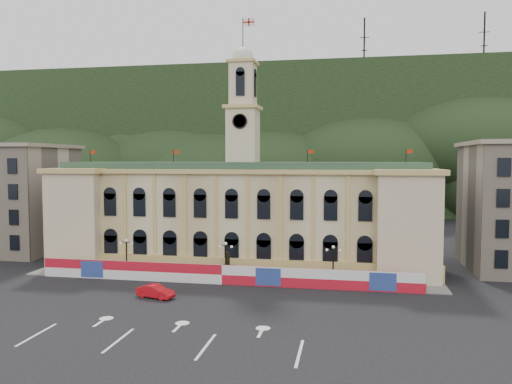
# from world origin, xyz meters

# --- Properties ---
(ground) EXTENTS (260.00, 260.00, 0.00)m
(ground) POSITION_xyz_m (0.00, 0.00, 0.00)
(ground) COLOR black
(ground) RESTS_ON ground
(lane_markings) EXTENTS (26.00, 10.00, 0.02)m
(lane_markings) POSITION_xyz_m (0.00, -5.00, 0.00)
(lane_markings) COLOR white
(lane_markings) RESTS_ON ground
(hill_ridge) EXTENTS (230.00, 80.00, 64.00)m
(hill_ridge) POSITION_xyz_m (0.03, 121.99, 19.48)
(hill_ridge) COLOR black
(hill_ridge) RESTS_ON ground
(city_hall) EXTENTS (56.20, 17.60, 37.10)m
(city_hall) POSITION_xyz_m (0.00, 27.63, 7.85)
(city_hall) COLOR beige
(city_hall) RESTS_ON ground
(side_building_left) EXTENTS (21.00, 17.00, 18.60)m
(side_building_left) POSITION_xyz_m (-43.00, 30.93, 9.33)
(side_building_left) COLOR #C3AF96
(side_building_left) RESTS_ON ground
(hoarding_fence) EXTENTS (50.00, 0.44, 2.50)m
(hoarding_fence) POSITION_xyz_m (0.06, 15.07, 1.25)
(hoarding_fence) COLOR red
(hoarding_fence) RESTS_ON ground
(pavement) EXTENTS (56.00, 5.50, 0.16)m
(pavement) POSITION_xyz_m (0.00, 17.75, 0.08)
(pavement) COLOR slate
(pavement) RESTS_ON ground
(statue) EXTENTS (1.40, 1.40, 3.72)m
(statue) POSITION_xyz_m (0.00, 18.00, 1.19)
(statue) COLOR #595651
(statue) RESTS_ON ground
(lamp_left) EXTENTS (1.96, 0.44, 5.15)m
(lamp_left) POSITION_xyz_m (-14.00, 17.00, 3.07)
(lamp_left) COLOR black
(lamp_left) RESTS_ON ground
(lamp_center) EXTENTS (1.96, 0.44, 5.15)m
(lamp_center) POSITION_xyz_m (0.00, 17.00, 3.07)
(lamp_center) COLOR black
(lamp_center) RESTS_ON ground
(lamp_right) EXTENTS (1.96, 0.44, 5.15)m
(lamp_right) POSITION_xyz_m (14.00, 17.00, 3.07)
(lamp_right) COLOR black
(lamp_right) RESTS_ON ground
(red_sedan) EXTENTS (3.90, 5.36, 1.50)m
(red_sedan) POSITION_xyz_m (-5.99, 7.50, 0.75)
(red_sedan) COLOR red
(red_sedan) RESTS_ON ground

